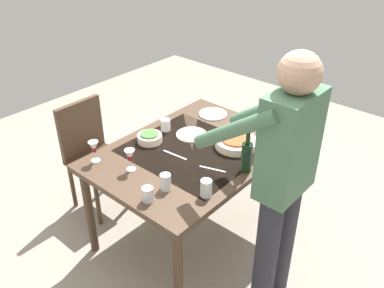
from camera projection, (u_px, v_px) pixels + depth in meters
name	position (u px, v px, depth m)	size (l,w,h in m)	color
ground_plane	(192.00, 232.00, 3.29)	(6.00, 6.00, 0.00)	#9E9384
dining_table	(192.00, 159.00, 2.93)	(1.38, 1.00, 0.77)	#4C3828
chair_near	(91.00, 149.00, 3.36)	(0.40, 0.40, 0.91)	#352114
person_server	(282.00, 177.00, 2.29)	(0.42, 0.61, 1.69)	#2D2D38
wine_bottle	(247.00, 156.00, 2.62)	(0.07, 0.07, 0.30)	black
wine_glass_left	(130.00, 156.00, 2.63)	(0.07, 0.07, 0.15)	white
wine_glass_right	(94.00, 148.00, 2.72)	(0.07, 0.07, 0.15)	white
water_cup_near_left	(165.00, 125.00, 3.11)	(0.07, 0.07, 0.09)	silver
water_cup_near_right	(165.00, 182.00, 2.48)	(0.07, 0.07, 0.11)	silver
water_cup_far_left	(206.00, 188.00, 2.43)	(0.07, 0.07, 0.11)	silver
water_cup_far_right	(148.00, 194.00, 2.39)	(0.07, 0.07, 0.09)	silver
serving_bowl_pasta	(236.00, 142.00, 2.92)	(0.30, 0.30, 0.07)	silver
side_bowl_salad	(150.00, 137.00, 2.98)	(0.18, 0.18, 0.07)	silver
dinner_plate_near	(192.00, 135.00, 3.07)	(0.23, 0.23, 0.01)	silver
dinner_plate_far	(213.00, 114.00, 3.35)	(0.23, 0.23, 0.01)	silver
table_knife	(175.00, 155.00, 2.83)	(0.01, 0.20, 0.01)	silver
table_fork	(212.00, 169.00, 2.69)	(0.01, 0.18, 0.01)	silver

